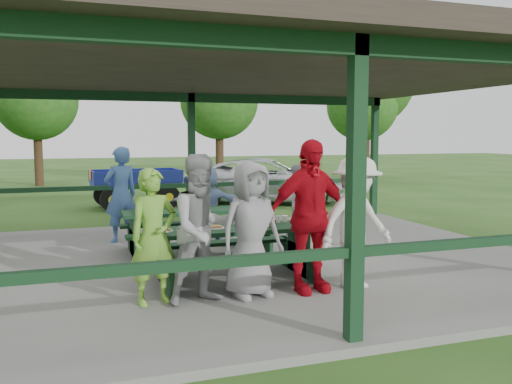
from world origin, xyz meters
name	(u,v)px	position (x,y,z in m)	size (l,w,h in m)	color
ground	(241,264)	(0.00, 0.00, 0.00)	(90.00, 90.00, 0.00)	#274B17
concrete_slab	(241,262)	(0.00, 0.00, 0.05)	(10.00, 8.00, 0.10)	slate
pavilion_structure	(240,72)	(0.00, 0.00, 3.17)	(10.60, 8.60, 3.24)	black
picnic_table_near	(234,247)	(-0.48, -1.20, 0.57)	(2.36, 1.39, 0.75)	black
picnic_table_far	(198,225)	(-0.54, 0.80, 0.58)	(2.62, 1.39, 0.75)	black
table_setting	(243,224)	(-0.33, -1.17, 0.88)	(2.24, 0.45, 0.10)	white
contestant_green	(154,236)	(-1.71, -1.96, 0.93)	(0.61, 0.40, 1.66)	#6AA832
contestant_grey_left	(203,229)	(-1.13, -2.11, 1.01)	(0.89, 0.69, 1.83)	#99999C
contestant_grey_mid	(251,229)	(-0.51, -2.06, 0.97)	(0.85, 0.55, 1.73)	gray
contestant_red	(309,216)	(0.28, -2.09, 1.10)	(1.17, 0.49, 2.00)	#B30916
contestant_white_fedora	(356,222)	(0.95, -2.14, 0.99)	(1.26, 0.87, 1.84)	silver
spectator_lblue	(208,203)	(-0.15, 1.67, 0.84)	(1.37, 0.44, 1.47)	#8BA7D8
spectator_blue	(121,194)	(-1.75, 2.14, 1.02)	(0.67, 0.44, 1.84)	#3A5D99
spectator_grey	(296,200)	(1.69, 1.65, 0.83)	(0.71, 0.55, 1.46)	gray
pickup_truck	(267,180)	(3.27, 7.73, 0.71)	(2.36, 5.12, 1.42)	silver
farm_trailer	(136,187)	(-0.82, 7.92, 0.60)	(3.49, 1.71, 1.21)	navy
tree_left	(36,100)	(-3.94, 16.33, 3.63)	(3.44, 3.44, 5.37)	#362115
tree_mid	(219,101)	(3.70, 15.13, 3.68)	(3.48, 3.48, 5.44)	#362115
tree_right	(362,106)	(10.46, 14.31, 3.54)	(3.35, 3.35, 5.24)	#362115
tree_far_right	(367,81)	(11.05, 14.91, 4.78)	(4.51, 4.51, 7.05)	#362115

